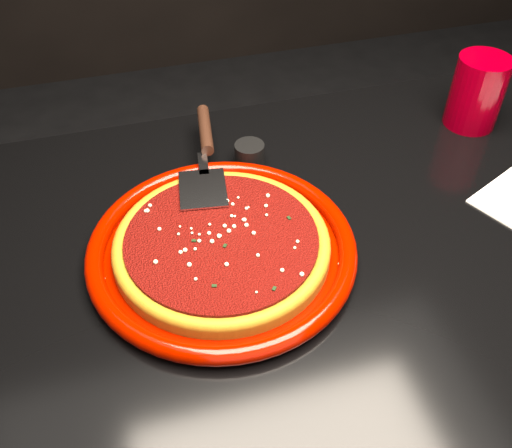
{
  "coord_description": "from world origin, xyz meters",
  "views": [
    {
      "loc": [
        -0.3,
        -0.54,
        1.36
      ],
      "look_at": [
        -0.13,
        0.05,
        0.77
      ],
      "focal_mm": 40.0,
      "sensor_mm": 36.0,
      "label": 1
    }
  ],
  "objects_px": {
    "table": "(325,373)",
    "pizza_server": "(205,155)",
    "plate": "(222,248)",
    "ramekin": "(250,154)",
    "cup": "(477,92)"
  },
  "relations": [
    {
      "from": "cup",
      "to": "pizza_server",
      "type": "bearing_deg",
      "value": -177.31
    },
    {
      "from": "table",
      "to": "pizza_server",
      "type": "height_order",
      "value": "pizza_server"
    },
    {
      "from": "table",
      "to": "plate",
      "type": "height_order",
      "value": "plate"
    },
    {
      "from": "ramekin",
      "to": "pizza_server",
      "type": "bearing_deg",
      "value": -167.49
    },
    {
      "from": "plate",
      "to": "ramekin",
      "type": "relative_size",
      "value": 7.61
    },
    {
      "from": "plate",
      "to": "table",
      "type": "bearing_deg",
      "value": -6.21
    },
    {
      "from": "plate",
      "to": "cup",
      "type": "bearing_deg",
      "value": 21.26
    },
    {
      "from": "table",
      "to": "ramekin",
      "type": "height_order",
      "value": "ramekin"
    },
    {
      "from": "pizza_server",
      "to": "ramekin",
      "type": "relative_size",
      "value": 5.99
    },
    {
      "from": "table",
      "to": "ramekin",
      "type": "bearing_deg",
      "value": 112.25
    },
    {
      "from": "plate",
      "to": "pizza_server",
      "type": "distance_m",
      "value": 0.19
    },
    {
      "from": "table",
      "to": "plate",
      "type": "relative_size",
      "value": 3.06
    },
    {
      "from": "plate",
      "to": "pizza_server",
      "type": "height_order",
      "value": "pizza_server"
    },
    {
      "from": "plate",
      "to": "ramekin",
      "type": "height_order",
      "value": "ramekin"
    },
    {
      "from": "table",
      "to": "cup",
      "type": "relative_size",
      "value": 9.03
    }
  ]
}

